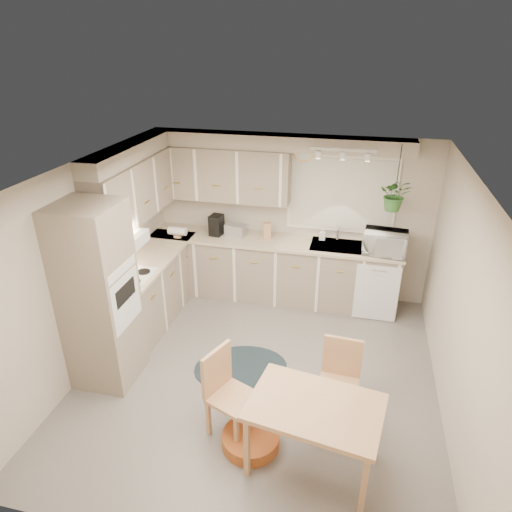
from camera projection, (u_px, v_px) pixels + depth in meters
name	position (u px, v px, depth m)	size (l,w,h in m)	color
floor	(258.00, 375.00, 5.33)	(4.20, 4.20, 0.00)	slate
ceiling	(259.00, 174.00, 4.29)	(4.20, 4.20, 0.00)	white
wall_back	(291.00, 217.00, 6.65)	(4.00, 0.04, 2.40)	#B5A895
wall_front	(187.00, 440.00, 2.96)	(4.00, 0.04, 2.40)	#B5A895
wall_left	(88.00, 266.00, 5.21)	(0.04, 4.20, 2.40)	#B5A895
wall_right	(461.00, 309.00, 4.40)	(0.04, 4.20, 2.40)	#B5A895
base_cab_left	(152.00, 289.00, 6.25)	(0.60, 1.85, 0.90)	gray
base_cab_back	(272.00, 270.00, 6.75)	(3.60, 0.60, 0.90)	gray
counter_left	(149.00, 258.00, 6.04)	(0.64, 1.89, 0.04)	tan
counter_back	(273.00, 241.00, 6.54)	(3.64, 0.64, 0.04)	tan
oven_stack	(99.00, 297.00, 4.88)	(0.65, 0.65, 2.10)	gray
wall_oven_face	(126.00, 301.00, 4.82)	(0.02, 0.56, 0.58)	silver
upper_cab_left	(136.00, 189.00, 5.79)	(0.35, 2.00, 0.75)	gray
upper_cab_back	(220.00, 174.00, 6.43)	(2.00, 0.35, 0.75)	gray
soffit_left	(130.00, 151.00, 5.58)	(0.30, 2.00, 0.20)	#B5A895
soffit_back	(277.00, 142.00, 6.08)	(3.60, 0.30, 0.20)	#B5A895
cooktop	(129.00, 277.00, 5.52)	(0.52, 0.58, 0.02)	silver
range_hood	(123.00, 242.00, 5.33)	(0.40, 0.60, 0.14)	silver
window_blinds	(341.00, 194.00, 6.31)	(1.40, 0.02, 1.00)	silver
window_frame	(341.00, 194.00, 6.31)	(1.50, 0.02, 1.10)	silver
sink	(336.00, 248.00, 6.37)	(0.70, 0.48, 0.10)	#9D9FA4
dishwasher_front	(376.00, 293.00, 6.18)	(0.58, 0.01, 0.83)	silver
track_light_bar	(343.00, 150.00, 5.53)	(0.80, 0.04, 0.04)	silver
wall_clock	(304.00, 150.00, 6.17)	(0.30, 0.30, 0.03)	gold
dining_table	(313.00, 436.00, 4.06)	(1.14, 0.76, 0.72)	tan
chair_left	(233.00, 396.00, 4.38)	(0.43, 0.43, 0.91)	tan
chair_back	(338.00, 385.00, 4.54)	(0.41, 0.41, 0.88)	tan
braided_rug	(241.00, 368.00, 5.44)	(1.11, 0.83, 0.01)	black
pet_bed	(251.00, 440.00, 4.39)	(0.56, 0.56, 0.13)	#A15A20
microwave	(385.00, 240.00, 6.05)	(0.56, 0.31, 0.38)	silver
soap_bottle	(322.00, 237.00, 6.51)	(0.08, 0.18, 0.08)	silver
hanging_plant	(395.00, 198.00, 5.79)	(0.38, 0.42, 0.33)	#306428
coffee_maker	(216.00, 225.00, 6.65)	(0.17, 0.21, 0.30)	black
toaster	(235.00, 230.00, 6.63)	(0.29, 0.17, 0.18)	#9D9FA4
knife_block	(267.00, 230.00, 6.55)	(0.11, 0.11, 0.24)	tan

